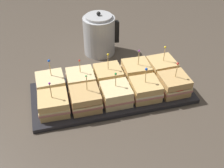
{
  "coord_description": "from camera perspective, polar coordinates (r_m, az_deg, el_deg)",
  "views": [
    {
      "loc": [
        -0.23,
        -0.89,
        0.78
      ],
      "look_at": [
        0.0,
        0.0,
        0.06
      ],
      "focal_mm": 45.0,
      "sensor_mm": 36.0,
      "label": 1
    }
  ],
  "objects": [
    {
      "name": "serving_platter",
      "position": [
        1.2,
        0.0,
        -1.85
      ],
      "size": [
        0.67,
        0.29,
        0.02
      ],
      "color": "#232328",
      "rests_on": "ground_plane"
    },
    {
      "name": "sandwich_front_center",
      "position": [
        1.12,
        0.83,
        -2.1
      ],
      "size": [
        0.12,
        0.12,
        0.14
      ],
      "color": "beige",
      "rests_on": "serving_platter"
    },
    {
      "name": "ground_plane",
      "position": [
        1.2,
        0.0,
        -2.17
      ],
      "size": [
        6.0,
        6.0,
        0.0
      ],
      "primitive_type": "plane",
      "color": "#4C4238"
    },
    {
      "name": "sandwich_back_left",
      "position": [
        1.19,
        -6.38,
        0.69
      ],
      "size": [
        0.12,
        0.12,
        0.14
      ],
      "color": "beige",
      "rests_on": "serving_platter"
    },
    {
      "name": "kettle_steel",
      "position": [
        1.44,
        -2.58,
        9.97
      ],
      "size": [
        0.18,
        0.16,
        0.22
      ],
      "color": "#B7BABF",
      "rests_on": "ground_plane"
    },
    {
      "name": "sandwich_back_right",
      "position": [
        1.25,
        4.94,
        2.59
      ],
      "size": [
        0.12,
        0.12,
        0.15
      ],
      "color": "tan",
      "rests_on": "serving_platter"
    },
    {
      "name": "sandwich_back_center",
      "position": [
        1.22,
        -0.93,
        1.68
      ],
      "size": [
        0.12,
        0.12,
        0.15
      ],
      "color": "tan",
      "rests_on": "serving_platter"
    },
    {
      "name": "sandwich_back_far_left",
      "position": [
        1.19,
        -12.33,
        -0.1
      ],
      "size": [
        0.12,
        0.12,
        0.15
      ],
      "color": "beige",
      "rests_on": "serving_platter"
    },
    {
      "name": "sandwich_front_left",
      "position": [
        1.1,
        -5.42,
        -3.12
      ],
      "size": [
        0.12,
        0.12,
        0.15
      ],
      "color": "tan",
      "rests_on": "serving_platter"
    },
    {
      "name": "sandwich_back_far_right",
      "position": [
        1.28,
        10.05,
        3.28
      ],
      "size": [
        0.12,
        0.12,
        0.15
      ],
      "color": "tan",
      "rests_on": "serving_platter"
    },
    {
      "name": "sandwich_front_far_left",
      "position": [
        1.1,
        -11.78,
        -4.01
      ],
      "size": [
        0.12,
        0.12,
        0.14
      ],
      "color": "tan",
      "rests_on": "serving_platter"
    },
    {
      "name": "sandwich_front_right",
      "position": [
        1.15,
        6.78,
        -1.09
      ],
      "size": [
        0.12,
        0.12,
        0.14
      ],
      "color": "tan",
      "rests_on": "serving_platter"
    },
    {
      "name": "sandwich_front_far_right",
      "position": [
        1.2,
        12.44,
        -0.07
      ],
      "size": [
        0.12,
        0.12,
        0.15
      ],
      "color": "tan",
      "rests_on": "serving_platter"
    }
  ]
}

